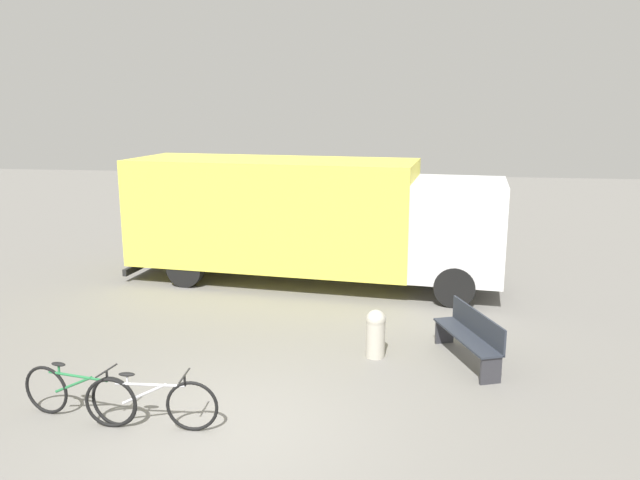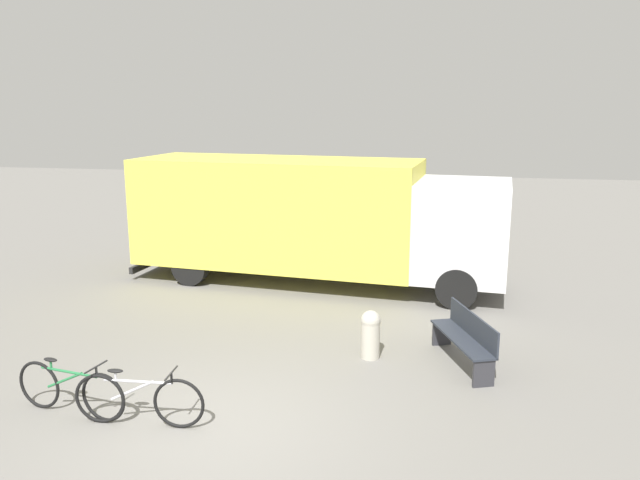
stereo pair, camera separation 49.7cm
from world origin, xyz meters
The scene contains 6 objects.
ground_plane centered at (0.00, 0.00, 0.00)m, with size 60.00×60.00×0.00m, color slate.
delivery_truck centered at (-0.12, 7.00, 1.62)m, with size 8.91×3.17×2.92m.
park_bench centered at (3.31, 2.75, 0.48)m, with size 1.03×1.83×0.86m.
bicycle_near centered at (-2.08, 0.01, 0.37)m, with size 1.77×0.47×0.79m.
bicycle_middle centered at (-1.02, -0.10, 0.37)m, with size 1.79×0.44×0.79m.
bollard_near_bench centered at (1.75, 2.73, 0.45)m, with size 0.33×0.33×0.83m.
Camera 2 is at (2.74, -7.11, 4.20)m, focal length 35.00 mm.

